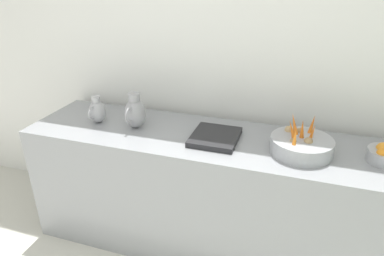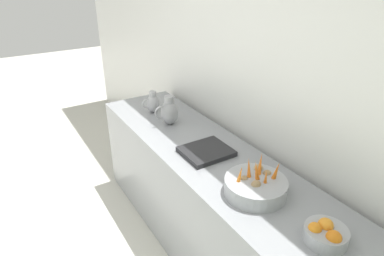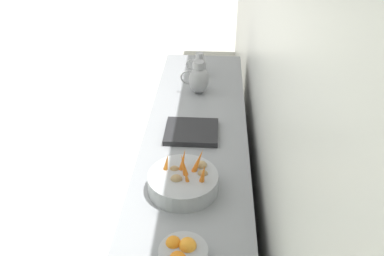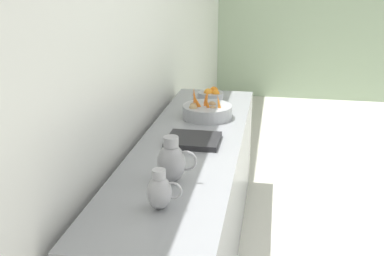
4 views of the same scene
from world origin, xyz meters
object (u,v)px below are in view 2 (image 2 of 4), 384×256
Objects in this scene: metal_pitcher_tall at (169,112)px; vegetable_colander at (256,186)px; orange_bowl at (326,234)px; metal_pitcher_short at (153,103)px.

vegetable_colander is at bearing 88.92° from metal_pitcher_tall.
orange_bowl is 1.90m from metal_pitcher_short.
vegetable_colander is 1.86× the size of metal_pitcher_short.
vegetable_colander is 0.48m from orange_bowl.
metal_pitcher_short is at bearing -88.27° from metal_pitcher_tall.
orange_bowl is 1.60m from metal_pitcher_tall.
vegetable_colander is at bearing 89.51° from metal_pitcher_short.
metal_pitcher_short reaches higher than orange_bowl.
vegetable_colander is 1.42m from metal_pitcher_short.
vegetable_colander is 1.74× the size of orange_bowl.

